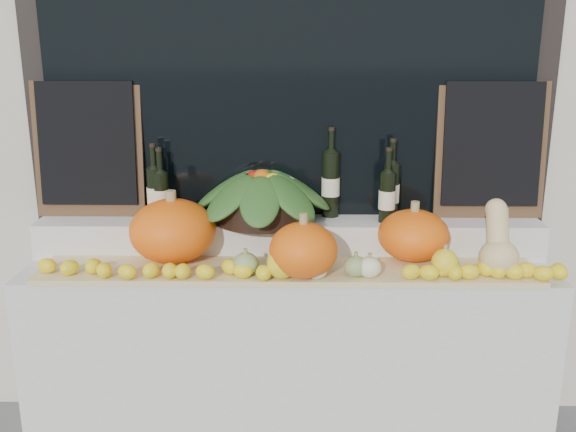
{
  "coord_description": "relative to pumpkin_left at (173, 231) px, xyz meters",
  "views": [
    {
      "loc": [
        0.03,
        -1.15,
        1.86
      ],
      "look_at": [
        0.0,
        1.45,
        1.12
      ],
      "focal_mm": 40.0,
      "sensor_mm": 36.0,
      "label": 1
    }
  ],
  "objects": [
    {
      "name": "pumpkin_center",
      "position": [
        0.56,
        -0.18,
        -0.02
      ],
      "size": [
        0.3,
        0.3,
        0.23
      ],
      "primitive_type": "ellipsoid",
      "rotation": [
        0.0,
        0.0,
        0.06
      ],
      "color": "#FF650D",
      "rests_on": "straw_bedding"
    },
    {
      "name": "produce_bowl",
      "position": [
        0.38,
        0.18,
        0.12
      ],
      "size": [
        0.66,
        0.66,
        0.25
      ],
      "color": "black",
      "rests_on": "rear_tier"
    },
    {
      "name": "pumpkin_right",
      "position": [
        1.04,
        0.03,
        -0.03
      ],
      "size": [
        0.31,
        0.31,
        0.22
      ],
      "primitive_type": "ellipsoid",
      "rotation": [
        0.0,
        0.0,
        0.0
      ],
      "color": "#FF650D",
      "rests_on": "straw_bedding"
    },
    {
      "name": "display_sill",
      "position": [
        0.5,
        0.04,
        -0.6
      ],
      "size": [
        2.3,
        0.55,
        0.88
      ],
      "primitive_type": "cube",
      "color": "silver",
      "rests_on": "ground"
    },
    {
      "name": "pumpkin_left",
      "position": [
        0.0,
        0.0,
        0.0
      ],
      "size": [
        0.43,
        0.43,
        0.28
      ],
      "primitive_type": "ellipsoid",
      "rotation": [
        0.0,
        0.0,
        0.17
      ],
      "color": "#FF650D",
      "rests_on": "straw_bedding"
    },
    {
      "name": "wine_bottle_tall",
      "position": [
        0.69,
        0.26,
        0.15
      ],
      "size": [
        0.08,
        0.08,
        0.42
      ],
      "color": "black",
      "rests_on": "rear_tier"
    },
    {
      "name": "butternut_squash",
      "position": [
        1.37,
        -0.12,
        -0.02
      ],
      "size": [
        0.16,
        0.22,
        0.3
      ],
      "color": "#E2C685",
      "rests_on": "straw_bedding"
    },
    {
      "name": "straw_bedding",
      "position": [
        0.5,
        -0.08,
        -0.15
      ],
      "size": [
        2.1,
        0.32,
        0.02
      ],
      "primitive_type": "cube",
      "color": "tan",
      "rests_on": "display_sill"
    },
    {
      "name": "rear_tier",
      "position": [
        0.5,
        0.19,
        -0.08
      ],
      "size": [
        2.3,
        0.25,
        0.16
      ],
      "primitive_type": "cube",
      "color": "silver",
      "rests_on": "display_sill"
    },
    {
      "name": "wine_bottle_near_left",
      "position": [
        -0.08,
        0.18,
        0.11
      ],
      "size": [
        0.08,
        0.08,
        0.33
      ],
      "color": "black",
      "rests_on": "rear_tier"
    },
    {
      "name": "wine_bottle_far_left",
      "position": [
        -0.11,
        0.19,
        0.12
      ],
      "size": [
        0.08,
        0.08,
        0.35
      ],
      "color": "black",
      "rests_on": "rear_tier"
    },
    {
      "name": "lemon_heap",
      "position": [
        0.5,
        -0.19,
        -0.11
      ],
      "size": [
        2.2,
        0.16,
        0.06
      ],
      "primitive_type": null,
      "color": "yellow",
      "rests_on": "straw_bedding"
    },
    {
      "name": "chalkboard_right",
      "position": [
        1.42,
        0.26,
        0.32
      ],
      "size": [
        0.5,
        0.08,
        0.62
      ],
      "rotation": [
        -0.08,
        0.0,
        0.0
      ],
      "color": "#4C331E",
      "rests_on": "rear_tier"
    },
    {
      "name": "wine_bottle_near_right",
      "position": [
        0.97,
        0.22,
        0.13
      ],
      "size": [
        0.08,
        0.08,
        0.37
      ],
      "color": "black",
      "rests_on": "rear_tier"
    },
    {
      "name": "decorative_gourds",
      "position": [
        0.68,
        -0.18,
        -0.08
      ],
      "size": [
        0.92,
        0.16,
        0.16
      ],
      "color": "#30661E",
      "rests_on": "straw_bedding"
    },
    {
      "name": "chalkboard_left",
      "position": [
        -0.42,
        0.26,
        0.32
      ],
      "size": [
        0.5,
        0.08,
        0.62
      ],
      "rotation": [
        -0.08,
        0.0,
        0.0
      ],
      "color": "#4C331E",
      "rests_on": "rear_tier"
    },
    {
      "name": "wine_bottle_far_right",
      "position": [
        0.94,
        0.16,
        0.12
      ],
      "size": [
        0.08,
        0.08,
        0.34
      ],
      "color": "black",
      "rests_on": "rear_tier"
    }
  ]
}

